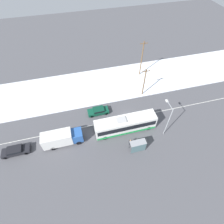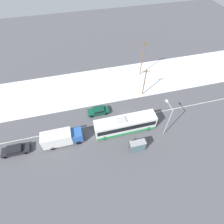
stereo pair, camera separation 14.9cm
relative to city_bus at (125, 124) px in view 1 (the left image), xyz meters
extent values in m
plane|color=#4C4C51|center=(1.54, 2.65, -1.74)|extent=(120.00, 120.00, 0.00)
cube|color=silver|center=(1.54, 14.23, -1.68)|extent=(80.00, 12.76, 0.12)
cube|color=silver|center=(1.54, 2.65, -1.74)|extent=(60.00, 0.12, 0.00)
cube|color=white|center=(0.00, 0.00, 0.06)|extent=(11.79, 2.55, 3.05)
cube|color=black|center=(0.00, 0.00, 0.43)|extent=(11.31, 2.57, 1.16)
cube|color=green|center=(0.00, 0.00, -1.19)|extent=(11.67, 2.57, 0.55)
cube|color=#B2B2B2|center=(-0.88, 0.00, 1.71)|extent=(1.80, 1.40, 0.24)
cylinder|color=black|center=(4.50, -1.14, -1.24)|extent=(1.00, 0.28, 1.00)
cylinder|color=black|center=(4.50, 1.13, -1.24)|extent=(1.00, 0.28, 1.00)
cylinder|color=black|center=(-4.29, -1.14, -1.24)|extent=(1.00, 0.28, 1.00)
cylinder|color=black|center=(-4.29, 1.13, -1.24)|extent=(1.00, 0.28, 1.00)
cube|color=silver|center=(-12.83, 0.07, 0.02)|extent=(5.30, 2.30, 2.54)
cube|color=#2856A3|center=(-9.23, 0.07, -0.26)|extent=(1.90, 2.18, 1.98)
cube|color=black|center=(-8.30, 0.07, 0.14)|extent=(0.06, 1.96, 0.87)
cylinder|color=black|center=(-9.23, -0.95, -1.29)|extent=(0.90, 0.26, 0.90)
cylinder|color=black|center=(-9.23, 1.09, -1.29)|extent=(0.90, 0.26, 0.90)
cylinder|color=black|center=(-13.89, -0.95, -1.29)|extent=(0.90, 0.26, 0.90)
cylinder|color=black|center=(-13.89, 1.09, -1.29)|extent=(0.90, 0.26, 0.90)
cube|color=#0F4733|center=(-4.24, 5.52, -1.17)|extent=(4.41, 1.80, 0.70)
cube|color=#0D3C2B|center=(-4.13, 5.52, -0.59)|extent=(2.29, 1.66, 0.46)
cube|color=black|center=(-4.13, 5.52, -0.58)|extent=(2.11, 1.69, 0.37)
cylinder|color=black|center=(-5.74, 4.73, -1.42)|extent=(0.64, 0.22, 0.64)
cylinder|color=black|center=(-5.74, 6.31, -1.42)|extent=(0.64, 0.22, 0.64)
cylinder|color=black|center=(-2.63, 4.73, -1.42)|extent=(0.64, 0.22, 0.64)
cylinder|color=black|center=(-2.63, 6.31, -1.42)|extent=(0.64, 0.22, 0.64)
cube|color=black|center=(-20.28, 0.14, -1.20)|extent=(4.78, 1.80, 0.63)
cube|color=black|center=(-20.40, 0.14, -0.65)|extent=(2.49, 1.66, 0.47)
cube|color=black|center=(-20.40, 0.14, -0.64)|extent=(2.29, 1.69, 0.37)
cylinder|color=black|center=(-18.59, -0.65, -1.42)|extent=(0.64, 0.22, 0.64)
cylinder|color=black|center=(-18.59, 0.93, -1.42)|extent=(0.64, 0.22, 0.64)
cylinder|color=black|center=(-22.07, -0.65, -1.42)|extent=(0.64, 0.22, 0.64)
cylinder|color=black|center=(-22.07, 0.93, -1.42)|extent=(0.64, 0.22, 0.64)
cylinder|color=#23232D|center=(-0.20, -3.48, -1.35)|extent=(0.12, 0.12, 0.77)
cylinder|color=#23232D|center=(0.04, -3.48, -1.35)|extent=(0.12, 0.12, 0.77)
cube|color=black|center=(-0.08, -3.48, -0.65)|extent=(0.40, 0.22, 0.64)
sphere|color=tan|center=(-0.08, -3.48, -0.19)|extent=(0.27, 0.27, 0.27)
cylinder|color=black|center=(-0.33, -3.48, -0.68)|extent=(0.10, 0.10, 0.61)
cylinder|color=black|center=(0.17, -3.48, -0.68)|extent=(0.10, 0.10, 0.61)
cube|color=gray|center=(0.83, -4.67, 0.63)|extent=(2.86, 1.20, 0.06)
cube|color=slate|center=(0.83, -5.25, -0.54)|extent=(2.74, 0.04, 2.16)
cylinder|color=#474C51|center=(-0.56, -4.11, -0.57)|extent=(0.08, 0.08, 2.34)
cylinder|color=#474C51|center=(2.22, -4.11, -0.57)|extent=(0.08, 0.08, 2.34)
cylinder|color=#474C51|center=(-0.56, -5.23, -0.57)|extent=(0.08, 0.08, 2.34)
cylinder|color=#474C51|center=(2.22, -5.23, -0.57)|extent=(0.08, 0.08, 2.34)
cylinder|color=#9EA3A8|center=(6.99, -2.85, 1.91)|extent=(0.14, 0.14, 7.30)
cylinder|color=#9EA3A8|center=(6.99, -1.73, 5.41)|extent=(0.10, 2.24, 0.10)
cube|color=silver|center=(6.99, -0.61, 5.34)|extent=(0.36, 0.60, 0.16)
cylinder|color=brown|center=(6.92, 8.61, 1.82)|extent=(0.24, 0.24, 7.12)
cube|color=brown|center=(6.92, 8.61, 4.88)|extent=(1.80, 0.12, 0.12)
cylinder|color=brown|center=(8.96, 15.83, 2.86)|extent=(0.24, 0.24, 9.20)
cube|color=brown|center=(8.96, 15.83, 6.96)|extent=(1.80, 0.12, 0.12)
camera|label=1|loc=(-7.42, -18.45, 27.07)|focal=28.00mm
camera|label=2|loc=(-7.27, -18.48, 27.07)|focal=28.00mm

